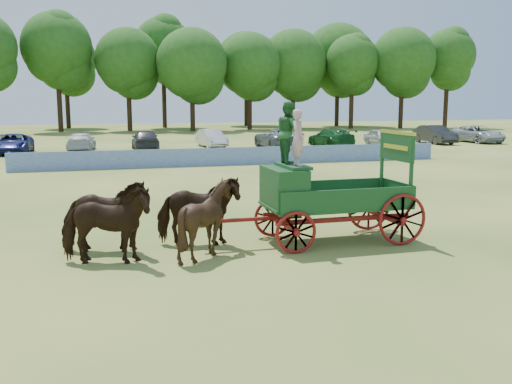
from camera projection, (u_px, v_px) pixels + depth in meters
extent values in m
plane|color=tan|center=(423.00, 228.00, 17.32)|extent=(160.00, 160.00, 0.00)
imported|color=black|center=(106.00, 225.00, 13.35)|extent=(2.40, 1.52, 1.88)
imported|color=black|center=(105.00, 216.00, 14.39)|extent=(2.40, 1.53, 1.88)
imported|color=black|center=(206.00, 219.00, 14.01)|extent=(1.74, 1.55, 1.88)
imported|color=black|center=(198.00, 211.00, 15.05)|extent=(2.39, 1.47, 1.88)
cube|color=maroon|center=(284.00, 223.00, 15.19)|extent=(0.12, 2.00, 0.12)
cube|color=maroon|center=(384.00, 216.00, 16.02)|extent=(0.12, 2.00, 0.12)
cube|color=maroon|center=(344.00, 219.00, 15.07)|extent=(3.80, 0.10, 0.12)
cube|color=maroon|center=(327.00, 212.00, 16.11)|extent=(3.80, 0.10, 0.12)
cube|color=maroon|center=(251.00, 219.00, 14.92)|extent=(2.80, 0.09, 0.09)
cube|color=#174624|center=(336.00, 205.00, 15.54)|extent=(3.80, 1.80, 0.10)
cube|color=#174624|center=(350.00, 200.00, 14.66)|extent=(3.80, 0.06, 0.55)
cube|color=#174624|center=(323.00, 190.00, 16.33)|extent=(3.80, 0.06, 0.55)
cube|color=#174624|center=(397.00, 191.00, 16.02)|extent=(0.06, 1.80, 0.55)
cube|color=#174624|center=(284.00, 188.00, 15.04)|extent=(0.85, 1.70, 1.05)
cube|color=#174624|center=(293.00, 166.00, 15.02)|extent=(0.55, 1.50, 0.08)
cube|color=#174624|center=(270.00, 196.00, 14.97)|extent=(0.10, 1.60, 0.65)
cube|color=#174624|center=(277.00, 207.00, 15.07)|extent=(0.55, 1.60, 0.06)
cube|color=#174624|center=(411.00, 172.00, 15.13)|extent=(0.08, 0.08, 1.80)
cube|color=#174624|center=(382.00, 165.00, 16.65)|extent=(0.08, 0.08, 1.80)
cube|color=#174624|center=(397.00, 147.00, 15.79)|extent=(0.07, 1.75, 0.75)
cube|color=gold|center=(397.00, 133.00, 15.73)|extent=(0.08, 1.80, 0.09)
cube|color=gold|center=(395.00, 147.00, 15.78)|extent=(0.02, 1.30, 0.12)
torus|color=maroon|center=(296.00, 233.00, 14.30)|extent=(1.09, 0.09, 1.09)
torus|color=maroon|center=(273.00, 218.00, 16.10)|extent=(1.09, 0.09, 1.09)
torus|color=maroon|center=(402.00, 220.00, 15.11)|extent=(1.39, 0.09, 1.39)
torus|color=maroon|center=(369.00, 207.00, 16.91)|extent=(1.39, 0.09, 1.39)
imported|color=#C798A1|center=(298.00, 138.00, 14.57)|extent=(0.35, 0.53, 1.45)
imported|color=#246029|center=(289.00, 132.00, 15.21)|extent=(0.62, 0.80, 1.65)
cube|color=#1C3899|center=(241.00, 156.00, 34.02)|extent=(26.00, 0.08, 1.05)
imported|color=navy|center=(13.00, 144.00, 40.94)|extent=(2.54, 5.22, 1.43)
imported|color=silver|center=(81.00, 142.00, 43.61)|extent=(2.31, 4.81, 1.35)
imported|color=#333338|center=(145.00, 140.00, 43.89)|extent=(2.05, 4.85, 1.64)
imported|color=silver|center=(211.00, 138.00, 46.76)|extent=(2.05, 4.53, 1.44)
imported|color=slate|center=(277.00, 138.00, 46.23)|extent=(2.76, 5.67, 1.55)
imported|color=#144C1E|center=(331.00, 137.00, 47.49)|extent=(2.74, 5.37, 1.49)
imported|color=#B2B2B7|center=(381.00, 137.00, 48.70)|extent=(1.68, 4.11, 1.40)
imported|color=#262628|center=(435.00, 134.00, 50.52)|extent=(1.77, 4.93, 1.62)
imported|color=#999EA5|center=(478.00, 134.00, 51.90)|extent=(2.66, 5.60, 1.54)
cylinder|color=#382314|center=(60.00, 109.00, 69.00)|extent=(0.60, 0.60, 5.49)
sphere|color=#224C14|center=(56.00, 47.00, 67.82)|extent=(8.29, 8.29, 8.29)
cylinder|color=#382314|center=(129.00, 112.00, 71.11)|extent=(0.60, 0.60, 4.71)
sphere|color=#224C14|center=(128.00, 60.00, 70.10)|extent=(7.98, 7.98, 7.98)
cylinder|color=#382314|center=(193.00, 113.00, 70.80)|extent=(0.60, 0.60, 4.48)
sphere|color=#224C14|center=(192.00, 63.00, 69.83)|extent=(8.72, 8.72, 8.72)
cylinder|color=#382314|center=(250.00, 112.00, 74.43)|extent=(0.60, 0.60, 4.57)
sphere|color=#224C14|center=(250.00, 64.00, 73.45)|extent=(8.14, 8.14, 8.14)
cylinder|color=#382314|center=(293.00, 111.00, 77.55)|extent=(0.60, 0.60, 4.75)
sphere|color=#224C14|center=(293.00, 63.00, 76.53)|extent=(8.96, 8.96, 8.96)
cylinder|color=#382314|center=(351.00, 110.00, 76.89)|extent=(0.60, 0.60, 4.85)
sphere|color=#224C14|center=(352.00, 61.00, 75.85)|extent=(7.10, 7.10, 7.10)
cylinder|color=#382314|center=(401.00, 110.00, 77.41)|extent=(0.60, 0.60, 4.98)
sphere|color=#224C14|center=(403.00, 60.00, 76.34)|extent=(8.61, 8.61, 8.61)
cylinder|color=#382314|center=(446.00, 108.00, 79.46)|extent=(0.60, 0.60, 5.36)
sphere|color=#224C14|center=(448.00, 55.00, 78.31)|extent=(7.29, 7.29, 7.29)
cylinder|color=#382314|center=(68.00, 110.00, 77.70)|extent=(0.60, 0.60, 5.03)
sphere|color=#224C14|center=(65.00, 59.00, 76.62)|extent=(8.15, 8.15, 8.15)
cylinder|color=#382314|center=(164.00, 106.00, 79.22)|extent=(0.60, 0.60, 6.04)
sphere|color=#224C14|center=(163.00, 46.00, 77.93)|extent=(7.89, 7.89, 7.89)
cylinder|color=#382314|center=(246.00, 109.00, 85.55)|extent=(0.60, 0.60, 5.01)
sphere|color=#224C14|center=(246.00, 63.00, 84.48)|extent=(9.25, 9.25, 9.25)
cylinder|color=#382314|center=(337.00, 108.00, 83.99)|extent=(0.60, 0.60, 5.37)
sphere|color=#224C14|center=(338.00, 58.00, 82.83)|extent=(9.97, 9.97, 9.97)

